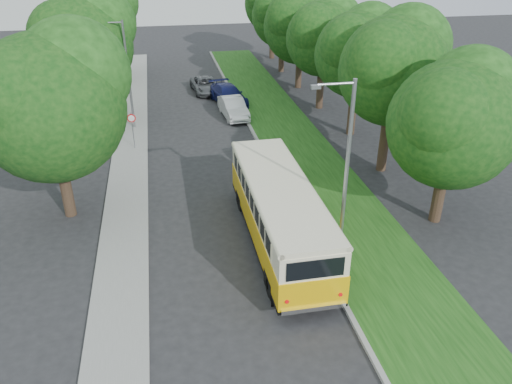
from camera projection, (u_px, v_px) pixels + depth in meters
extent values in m
plane|color=#252527|center=(231.00, 242.00, 22.87)|extent=(120.00, 120.00, 0.00)
cube|color=gray|center=(281.00, 185.00, 27.79)|extent=(0.20, 70.00, 0.15)
cube|color=#184312|center=(321.00, 182.00, 28.19)|extent=(4.50, 70.00, 0.13)
cube|color=gray|center=(127.00, 199.00, 26.36)|extent=(2.20, 70.00, 0.12)
cylinder|color=#332319|center=(440.00, 190.00, 23.82)|extent=(0.56, 0.56, 3.35)
sphere|color=#0D3C10|center=(452.00, 125.00, 22.29)|extent=(5.85, 5.85, 5.85)
sphere|color=#0D3C10|center=(471.00, 94.00, 22.43)|extent=(4.38, 4.38, 4.38)
sphere|color=#0D3C10|center=(446.00, 116.00, 21.17)|extent=(4.09, 4.09, 4.09)
cylinder|color=#332319|center=(385.00, 136.00, 28.78)|extent=(0.56, 0.56, 4.26)
sphere|color=#0D3C10|center=(393.00, 71.00, 27.03)|extent=(5.98, 5.98, 5.98)
sphere|color=#0D3C10|center=(409.00, 46.00, 27.17)|extent=(4.49, 4.49, 4.49)
sphere|color=#0D3C10|center=(385.00, 61.00, 25.88)|extent=(4.19, 4.19, 4.19)
cylinder|color=#332319|center=(352.00, 107.00, 34.12)|extent=(0.56, 0.56, 3.95)
sphere|color=#0D3C10|center=(357.00, 55.00, 32.49)|extent=(5.61, 5.61, 5.61)
sphere|color=#0D3C10|center=(370.00, 35.00, 32.62)|extent=(4.21, 4.21, 4.21)
sphere|color=#0D3C10|center=(350.00, 46.00, 31.41)|extent=(3.92, 3.92, 3.92)
cylinder|color=#332319|center=(320.00, 84.00, 39.29)|extent=(0.56, 0.56, 3.86)
sphere|color=#0D3C10|center=(323.00, 39.00, 37.67)|extent=(5.64, 5.64, 5.64)
sphere|color=#0D3C10|center=(334.00, 22.00, 37.80)|extent=(4.23, 4.23, 4.23)
sphere|color=#0D3C10|center=(316.00, 31.00, 36.59)|extent=(3.95, 3.95, 3.95)
cylinder|color=#332319|center=(299.00, 68.00, 44.55)|extent=(0.56, 0.56, 3.58)
sphere|color=#0D3C10|center=(300.00, 27.00, 42.91)|extent=(6.36, 6.36, 6.36)
sphere|color=#0D3C10|center=(311.00, 10.00, 43.06)|extent=(4.77, 4.77, 4.77)
sphere|color=#0D3C10|center=(292.00, 19.00, 41.68)|extent=(4.45, 4.45, 4.45)
cylinder|color=#332319|center=(281.00, 53.00, 49.72)|extent=(0.56, 0.56, 3.68)
sphere|color=#0D3C10|center=(282.00, 16.00, 48.10)|extent=(5.91, 5.91, 5.91)
sphere|color=#0D3C10|center=(292.00, 2.00, 48.24)|extent=(4.43, 4.43, 4.43)
sphere|color=#0D3C10|center=(275.00, 10.00, 46.97)|extent=(4.14, 4.14, 4.14)
cylinder|color=#332319|center=(272.00, 39.00, 54.91)|extent=(0.56, 0.56, 4.05)
sphere|color=#0D3C10|center=(273.00, 4.00, 53.20)|extent=(5.97, 5.97, 5.97)
cylinder|color=#332319|center=(65.00, 182.00, 24.21)|extent=(0.56, 0.56, 3.68)
sphere|color=#0D3C10|center=(50.00, 108.00, 22.48)|extent=(6.80, 6.80, 6.80)
sphere|color=#0D3C10|center=(74.00, 73.00, 22.64)|extent=(5.10, 5.10, 5.10)
sphere|color=#0D3C10|center=(18.00, 97.00, 21.17)|extent=(4.76, 4.76, 4.76)
cylinder|color=#332319|center=(92.00, 98.00, 36.37)|extent=(0.56, 0.56, 3.68)
sphere|color=#0D3C10|center=(84.00, 46.00, 34.64)|extent=(6.80, 6.80, 6.80)
sphere|color=#0D3C10|center=(99.00, 23.00, 34.80)|extent=(5.10, 5.10, 5.10)
sphere|color=#0D3C10|center=(64.00, 36.00, 33.34)|extent=(4.76, 4.76, 4.76)
cylinder|color=#332319|center=(104.00, 61.00, 46.79)|extent=(0.56, 0.56, 3.68)
sphere|color=#0D3C10|center=(98.00, 19.00, 45.07)|extent=(6.80, 6.80, 6.80)
sphere|color=#0D3C10|center=(110.00, 2.00, 45.23)|extent=(5.10, 5.10, 5.10)
sphere|color=#0D3C10|center=(84.00, 11.00, 43.76)|extent=(4.76, 4.76, 4.76)
cylinder|color=gray|center=(346.00, 179.00, 19.57)|extent=(0.16, 0.16, 8.00)
cylinder|color=gray|center=(336.00, 84.00, 17.66)|extent=(1.40, 0.10, 0.10)
cube|color=gray|center=(316.00, 87.00, 17.56)|extent=(0.35, 0.16, 0.14)
cylinder|color=gray|center=(129.00, 77.00, 34.24)|extent=(0.16, 0.16, 7.50)
cylinder|color=gray|center=(111.00, 23.00, 32.44)|extent=(1.40, 0.10, 0.10)
cube|color=gray|center=(99.00, 24.00, 32.35)|extent=(0.35, 0.16, 0.14)
cylinder|color=gray|center=(133.00, 131.00, 31.94)|extent=(0.06, 0.06, 2.50)
cone|color=red|center=(131.00, 118.00, 31.49)|extent=(0.56, 0.02, 0.56)
cone|color=white|center=(131.00, 118.00, 31.47)|extent=(0.40, 0.02, 0.40)
imported|color=silver|center=(263.00, 159.00, 29.31)|extent=(2.77, 4.61, 1.47)
imported|color=white|center=(233.00, 108.00, 37.86)|extent=(1.94, 4.59, 1.47)
imported|color=#131955|center=(228.00, 95.00, 40.81)|extent=(3.05, 5.39, 1.47)
imported|color=#53565A|center=(205.00, 85.00, 43.71)|extent=(2.52, 4.78, 1.28)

